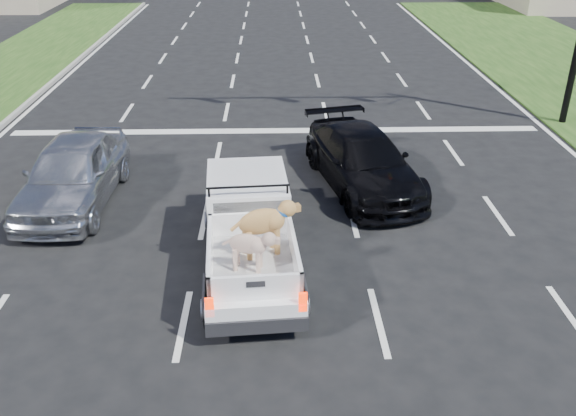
{
  "coord_description": "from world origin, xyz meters",
  "views": [
    {
      "loc": [
        -0.1,
        -8.75,
        6.81
      ],
      "look_at": [
        0.17,
        2.0,
        1.29
      ],
      "focal_mm": 38.0,
      "sensor_mm": 36.0,
      "label": 1
    }
  ],
  "objects": [
    {
      "name": "ground",
      "position": [
        0.0,
        0.0,
        0.0
      ],
      "size": [
        160.0,
        160.0,
        0.0
      ],
      "primitive_type": "plane",
      "color": "black",
      "rests_on": "ground"
    },
    {
      "name": "road_markings",
      "position": [
        0.0,
        6.56,
        0.01
      ],
      "size": [
        17.75,
        60.0,
        0.01
      ],
      "color": "silver",
      "rests_on": "ground"
    },
    {
      "name": "pickup_truck",
      "position": [
        -0.59,
        1.92,
        0.86
      ],
      "size": [
        2.11,
        4.92,
        1.8
      ],
      "rotation": [
        0.0,
        0.0,
        0.07
      ],
      "color": "black",
      "rests_on": "ground"
    },
    {
      "name": "silver_sedan",
      "position": [
        -5.0,
        4.96,
        0.81
      ],
      "size": [
        2.05,
        4.82,
        1.63
      ],
      "primitive_type": "imported",
      "rotation": [
        0.0,
        0.0,
        -0.03
      ],
      "color": "silver",
      "rests_on": "ground"
    },
    {
      "name": "black_coupe",
      "position": [
        2.2,
        5.73,
        0.72
      ],
      "size": [
        3.13,
        5.33,
        1.45
      ],
      "primitive_type": "imported",
      "rotation": [
        0.0,
        0.0,
        0.23
      ],
      "color": "black",
      "rests_on": "ground"
    }
  ]
}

